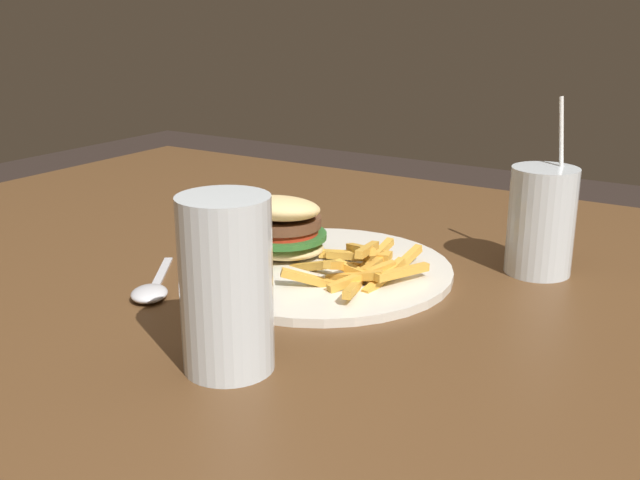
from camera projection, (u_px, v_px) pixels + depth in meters
name	position (u px, v px, depth m)	size (l,w,h in m)	color
dining_table	(285.00, 410.00, 0.81)	(1.56, 1.31, 0.71)	brown
meal_plate_near	(307.00, 252.00, 0.90)	(0.32, 0.32, 0.10)	silver
beer_glass	(226.00, 289.00, 0.64)	(0.08, 0.08, 0.16)	silver
juice_glass	(541.00, 224.00, 0.88)	(0.08, 0.08, 0.21)	silver
spoon	(151.00, 291.00, 0.83)	(0.11, 0.14, 0.01)	silver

